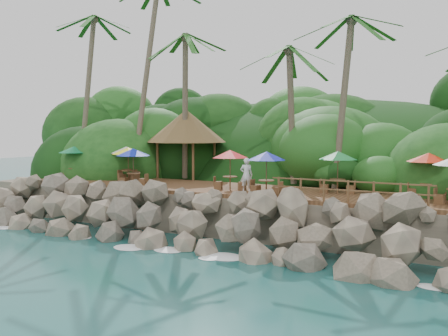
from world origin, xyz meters
The scene contains 12 objects.
ground centered at (0.00, 0.00, 0.00)m, with size 140.00×140.00×0.00m, color #19514F.
land_base centered at (0.00, 16.00, 1.05)m, with size 32.00×25.20×2.10m, color gray.
jungle_hill centered at (0.00, 23.50, 0.00)m, with size 44.80×28.00×15.40m, color #143811.
seawall centered at (0.00, 2.00, 1.15)m, with size 29.00×4.00×2.30m, color gray, non-canonical shape.
terrace centered at (0.00, 6.00, 2.20)m, with size 26.00×5.00×0.20m, color brown.
jungle_foliage centered at (0.00, 15.00, 0.00)m, with size 44.00×16.00×12.00m, color #143811, non-canonical shape.
foam_line centered at (0.00, 0.30, 0.03)m, with size 25.20×0.80×0.06m.
palms centered at (-0.48, 8.94, 12.24)m, with size 31.66×6.95×15.07m.
palapa centered at (-4.92, 9.79, 5.79)m, with size 5.39×5.39×4.60m.
dining_clusters centered at (-0.61, 5.73, 4.09)m, with size 24.73×4.71×2.16m.
railing centered at (7.51, 3.65, 2.91)m, with size 7.20×0.10×1.00m.
waiter centered at (1.95, 4.83, 3.19)m, with size 0.65×0.43×1.79m, color white.
Camera 1 is at (12.51, -17.40, 5.52)m, focal length 38.08 mm.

